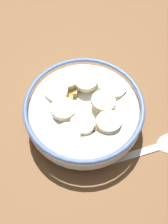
# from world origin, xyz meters

# --- Properties ---
(ground_plane) EXTENTS (0.91, 0.91, 0.02)m
(ground_plane) POSITION_xyz_m (0.00, 0.00, -0.01)
(ground_plane) COLOR brown
(cereal_bowl) EXTENTS (0.17, 0.17, 0.06)m
(cereal_bowl) POSITION_xyz_m (0.00, -0.00, 0.03)
(cereal_bowl) COLOR white
(cereal_bowl) RESTS_ON ground_plane
(spoon) EXTENTS (0.13, 0.07, 0.01)m
(spoon) POSITION_xyz_m (-0.11, 0.03, 0.00)
(spoon) COLOR silver
(spoon) RESTS_ON ground_plane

